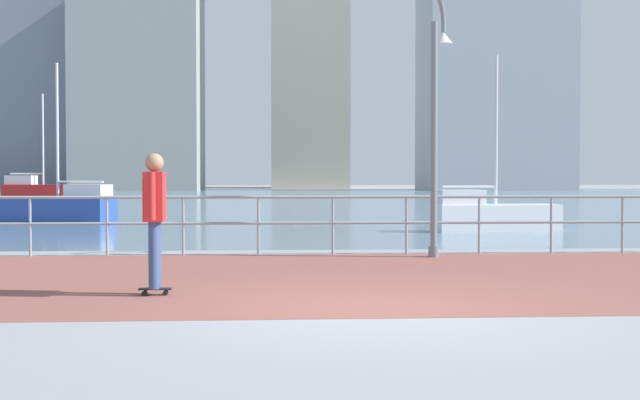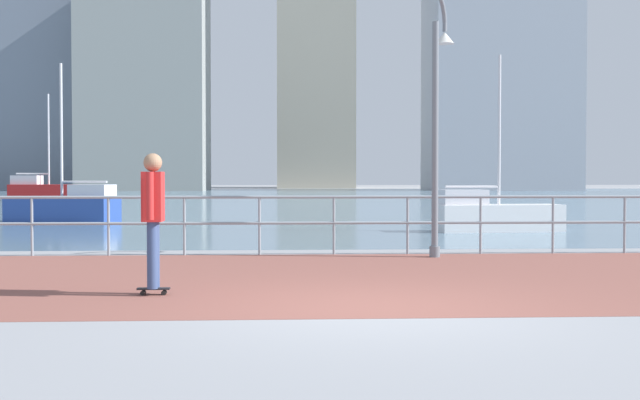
{
  "view_description": "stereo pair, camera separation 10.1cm",
  "coord_description": "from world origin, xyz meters",
  "px_view_note": "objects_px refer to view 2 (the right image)",
  "views": [
    {
      "loc": [
        -1.14,
        -8.76,
        1.45
      ],
      "look_at": [
        -0.39,
        3.76,
        1.1
      ],
      "focal_mm": 45.0,
      "sensor_mm": 36.0,
      "label": 1
    },
    {
      "loc": [
        -1.04,
        -8.77,
        1.45
      ],
      "look_at": [
        -0.39,
        3.76,
        1.1
      ],
      "focal_mm": 45.0,
      "sensor_mm": 36.0,
      "label": 2
    }
  ],
  "objects_px": {
    "lamppost": "(438,110)",
    "sailboat_white": "(46,191)",
    "skateboarder": "(153,210)",
    "sailboat_blue": "(66,207)",
    "sailboat_yellow": "(494,215)"
  },
  "relations": [
    {
      "from": "lamppost",
      "to": "sailboat_blue",
      "type": "distance_m",
      "value": 15.64
    },
    {
      "from": "sailboat_yellow",
      "to": "sailboat_white",
      "type": "distance_m",
      "value": 36.21
    },
    {
      "from": "sailboat_yellow",
      "to": "sailboat_blue",
      "type": "xyz_separation_m",
      "value": [
        -12.76,
        5.22,
        0.04
      ]
    },
    {
      "from": "sailboat_white",
      "to": "lamppost",
      "type": "bearing_deg",
      "value": -64.41
    },
    {
      "from": "lamppost",
      "to": "sailboat_yellow",
      "type": "bearing_deg",
      "value": 66.72
    },
    {
      "from": "lamppost",
      "to": "sailboat_white",
      "type": "bearing_deg",
      "value": 115.59
    },
    {
      "from": "sailboat_yellow",
      "to": "sailboat_blue",
      "type": "height_order",
      "value": "sailboat_blue"
    },
    {
      "from": "skateboarder",
      "to": "sailboat_blue",
      "type": "height_order",
      "value": "sailboat_blue"
    },
    {
      "from": "skateboarder",
      "to": "sailboat_yellow",
      "type": "height_order",
      "value": "sailboat_yellow"
    },
    {
      "from": "sailboat_white",
      "to": "skateboarder",
      "type": "bearing_deg",
      "value": -72.43
    },
    {
      "from": "skateboarder",
      "to": "sailboat_blue",
      "type": "distance_m",
      "value": 17.44
    },
    {
      "from": "lamppost",
      "to": "skateboarder",
      "type": "bearing_deg",
      "value": -133.89
    },
    {
      "from": "skateboarder",
      "to": "sailboat_white",
      "type": "height_order",
      "value": "sailboat_white"
    },
    {
      "from": "sailboat_yellow",
      "to": "sailboat_white",
      "type": "bearing_deg",
      "value": 124.33
    },
    {
      "from": "sailboat_yellow",
      "to": "skateboarder",
      "type": "bearing_deg",
      "value": -122.94
    }
  ]
}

